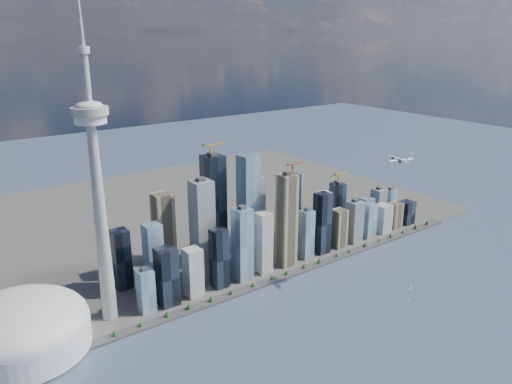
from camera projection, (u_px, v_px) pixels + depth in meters
ground at (367, 343)px, 785.60m from camera, size 4000.00×4000.00×0.00m
seawall at (270, 281)px, 976.98m from camera, size 1100.00×22.00×4.00m
land at (166, 216)px, 1322.71m from camera, size 1400.00×900.00×3.00m
shoreline_trees at (270, 278)px, 974.90m from camera, size 960.53×7.20×8.80m
skyscraper_cluster at (268, 225)px, 1053.57m from camera, size 736.00×142.00×255.16m
needle_tower at (97, 187)px, 782.67m from camera, size 56.00×56.00×550.50m
dome_stadium at (21, 328)px, 756.39m from camera, size 200.00×200.00×86.00m
airplane at (400, 160)px, 907.75m from camera, size 59.90×53.35×14.73m
sailboat_west at (409, 299)px, 909.29m from camera, size 6.19×3.01×8.60m
sailboat_east at (411, 287)px, 950.56m from camera, size 7.12×3.63×9.93m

